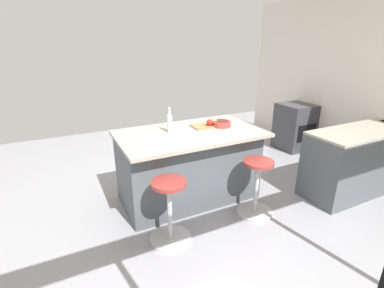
{
  "coord_description": "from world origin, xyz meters",
  "views": [
    {
      "loc": [
        1.56,
        2.8,
        2.02
      ],
      "look_at": [
        0.09,
        -0.13,
        0.8
      ],
      "focal_mm": 26.39,
      "sensor_mm": 36.0,
      "label": 1
    }
  ],
  "objects_px": {
    "kitchen_island": "(189,165)",
    "apple_red": "(210,123)",
    "cutting_board": "(206,126)",
    "water_bottle": "(170,123)",
    "oven_range": "(295,127)",
    "stool_by_window": "(256,189)",
    "stool_middle": "(170,213)",
    "fruit_bowl": "(221,123)",
    "apple_green": "(214,121)"
  },
  "relations": [
    {
      "from": "cutting_board",
      "to": "apple_red",
      "type": "relative_size",
      "value": 4.2
    },
    {
      "from": "water_bottle",
      "to": "fruit_bowl",
      "type": "xyz_separation_m",
      "value": [
        -0.7,
        0.07,
        -0.08
      ]
    },
    {
      "from": "water_bottle",
      "to": "fruit_bowl",
      "type": "distance_m",
      "value": 0.71
    },
    {
      "from": "apple_red",
      "to": "apple_green",
      "type": "bearing_deg",
      "value": -160.0
    },
    {
      "from": "stool_middle",
      "to": "apple_red",
      "type": "distance_m",
      "value": 1.33
    },
    {
      "from": "cutting_board",
      "to": "water_bottle",
      "type": "xyz_separation_m",
      "value": [
        0.51,
        0.01,
        0.11
      ]
    },
    {
      "from": "kitchen_island",
      "to": "stool_by_window",
      "type": "height_order",
      "value": "kitchen_island"
    },
    {
      "from": "kitchen_island",
      "to": "cutting_board",
      "type": "bearing_deg",
      "value": -165.27
    },
    {
      "from": "apple_green",
      "to": "water_bottle",
      "type": "bearing_deg",
      "value": -0.27
    },
    {
      "from": "stool_by_window",
      "to": "cutting_board",
      "type": "height_order",
      "value": "cutting_board"
    },
    {
      "from": "oven_range",
      "to": "kitchen_island",
      "type": "height_order",
      "value": "kitchen_island"
    },
    {
      "from": "cutting_board",
      "to": "fruit_bowl",
      "type": "bearing_deg",
      "value": 156.47
    },
    {
      "from": "fruit_bowl",
      "to": "stool_middle",
      "type": "bearing_deg",
      "value": 33.93
    },
    {
      "from": "fruit_bowl",
      "to": "oven_range",
      "type": "bearing_deg",
      "value": -160.53
    },
    {
      "from": "apple_red",
      "to": "fruit_bowl",
      "type": "distance_m",
      "value": 0.16
    },
    {
      "from": "stool_middle",
      "to": "apple_green",
      "type": "height_order",
      "value": "apple_green"
    },
    {
      "from": "stool_by_window",
      "to": "apple_red",
      "type": "relative_size",
      "value": 8.19
    },
    {
      "from": "kitchen_island",
      "to": "stool_by_window",
      "type": "xyz_separation_m",
      "value": [
        -0.56,
        0.7,
        -0.15
      ]
    },
    {
      "from": "stool_middle",
      "to": "apple_red",
      "type": "xyz_separation_m",
      "value": [
        -0.88,
        -0.73,
        0.68
      ]
    },
    {
      "from": "cutting_board",
      "to": "apple_red",
      "type": "xyz_separation_m",
      "value": [
        -0.03,
        0.05,
        0.05
      ]
    },
    {
      "from": "kitchen_island",
      "to": "apple_red",
      "type": "height_order",
      "value": "apple_red"
    },
    {
      "from": "stool_by_window",
      "to": "stool_middle",
      "type": "relative_size",
      "value": 1.0
    },
    {
      "from": "oven_range",
      "to": "apple_red",
      "type": "relative_size",
      "value": 10.21
    },
    {
      "from": "stool_middle",
      "to": "cutting_board",
      "type": "bearing_deg",
      "value": -137.37
    },
    {
      "from": "stool_by_window",
      "to": "kitchen_island",
      "type": "bearing_deg",
      "value": -51.49
    },
    {
      "from": "apple_green",
      "to": "cutting_board",
      "type": "bearing_deg",
      "value": -7.1
    },
    {
      "from": "stool_by_window",
      "to": "water_bottle",
      "type": "height_order",
      "value": "water_bottle"
    },
    {
      "from": "apple_red",
      "to": "fruit_bowl",
      "type": "bearing_deg",
      "value": 167.84
    },
    {
      "from": "kitchen_island",
      "to": "fruit_bowl",
      "type": "bearing_deg",
      "value": 179.13
    },
    {
      "from": "oven_range",
      "to": "water_bottle",
      "type": "bearing_deg",
      "value": 13.67
    },
    {
      "from": "cutting_board",
      "to": "water_bottle",
      "type": "distance_m",
      "value": 0.52
    },
    {
      "from": "apple_green",
      "to": "apple_red",
      "type": "relative_size",
      "value": 0.93
    },
    {
      "from": "stool_middle",
      "to": "kitchen_island",
      "type": "bearing_deg",
      "value": -128.51
    },
    {
      "from": "oven_range",
      "to": "cutting_board",
      "type": "distance_m",
      "value": 2.52
    },
    {
      "from": "water_bottle",
      "to": "kitchen_island",
      "type": "bearing_deg",
      "value": 164.44
    },
    {
      "from": "apple_red",
      "to": "fruit_bowl",
      "type": "height_order",
      "value": "apple_red"
    },
    {
      "from": "apple_red",
      "to": "fruit_bowl",
      "type": "relative_size",
      "value": 0.35
    },
    {
      "from": "apple_green",
      "to": "kitchen_island",
      "type": "bearing_deg",
      "value": 8.32
    },
    {
      "from": "kitchen_island",
      "to": "apple_red",
      "type": "xyz_separation_m",
      "value": [
        -0.32,
        -0.03,
        0.53
      ]
    },
    {
      "from": "stool_middle",
      "to": "fruit_bowl",
      "type": "height_order",
      "value": "fruit_bowl"
    },
    {
      "from": "stool_by_window",
      "to": "fruit_bowl",
      "type": "relative_size",
      "value": 2.83
    },
    {
      "from": "oven_range",
      "to": "water_bottle",
      "type": "distance_m",
      "value": 3.03
    },
    {
      "from": "kitchen_island",
      "to": "apple_green",
      "type": "height_order",
      "value": "apple_green"
    },
    {
      "from": "oven_range",
      "to": "stool_middle",
      "type": "distance_m",
      "value": 3.54
    },
    {
      "from": "oven_range",
      "to": "cutting_board",
      "type": "xyz_separation_m",
      "value": [
        2.37,
        0.69,
        0.52
      ]
    },
    {
      "from": "kitchen_island",
      "to": "fruit_bowl",
      "type": "height_order",
      "value": "fruit_bowl"
    },
    {
      "from": "stool_by_window",
      "to": "water_bottle",
      "type": "relative_size",
      "value": 2.25
    },
    {
      "from": "cutting_board",
      "to": "water_bottle",
      "type": "bearing_deg",
      "value": 1.39
    },
    {
      "from": "oven_range",
      "to": "apple_red",
      "type": "height_order",
      "value": "apple_red"
    },
    {
      "from": "oven_range",
      "to": "stool_middle",
      "type": "xyz_separation_m",
      "value": [
        3.22,
        1.47,
        -0.11
      ]
    }
  ]
}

